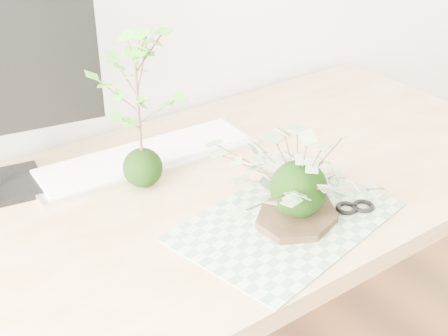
{
  "coord_description": "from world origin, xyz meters",
  "views": [
    {
      "loc": [
        -0.57,
        0.35,
        1.4
      ],
      "look_at": [
        0.0,
        1.14,
        0.84
      ],
      "focal_mm": 50.0,
      "sensor_mm": 36.0,
      "label": 1
    }
  ],
  "objects_px": {
    "ivy_kokedama": "(300,165)",
    "maple_kokedama": "(136,76)",
    "desk": "(191,233)",
    "keyboard": "(145,157)"
  },
  "relations": [
    {
      "from": "ivy_kokedama",
      "to": "keyboard",
      "type": "relative_size",
      "value": 0.73
    },
    {
      "from": "ivy_kokedama",
      "to": "maple_kokedama",
      "type": "distance_m",
      "value": 0.34
    },
    {
      "from": "desk",
      "to": "ivy_kokedama",
      "type": "relative_size",
      "value": 4.32
    },
    {
      "from": "maple_kokedama",
      "to": "keyboard",
      "type": "distance_m",
      "value": 0.25
    },
    {
      "from": "ivy_kokedama",
      "to": "maple_kokedama",
      "type": "height_order",
      "value": "maple_kokedama"
    },
    {
      "from": "desk",
      "to": "ivy_kokedama",
      "type": "bearing_deg",
      "value": -59.29
    },
    {
      "from": "ivy_kokedama",
      "to": "keyboard",
      "type": "height_order",
      "value": "ivy_kokedama"
    },
    {
      "from": "ivy_kokedama",
      "to": "keyboard",
      "type": "xyz_separation_m",
      "value": [
        -0.11,
        0.37,
        -0.11
      ]
    },
    {
      "from": "maple_kokedama",
      "to": "keyboard",
      "type": "height_order",
      "value": "maple_kokedama"
    },
    {
      "from": "desk",
      "to": "keyboard",
      "type": "xyz_separation_m",
      "value": [
        -0.0,
        0.18,
        0.1
      ]
    }
  ]
}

